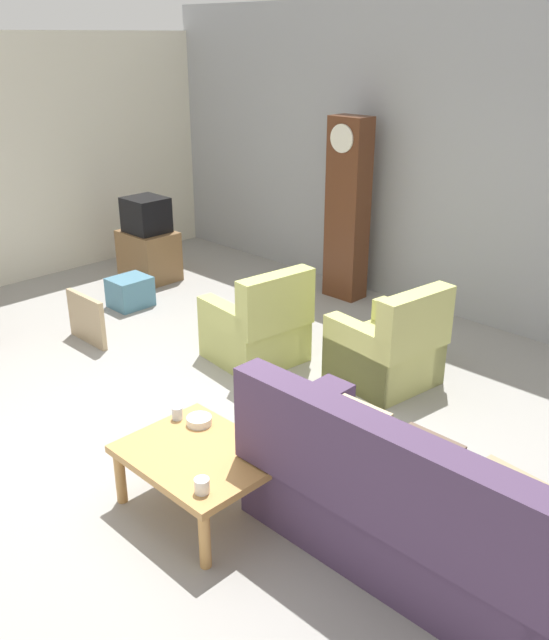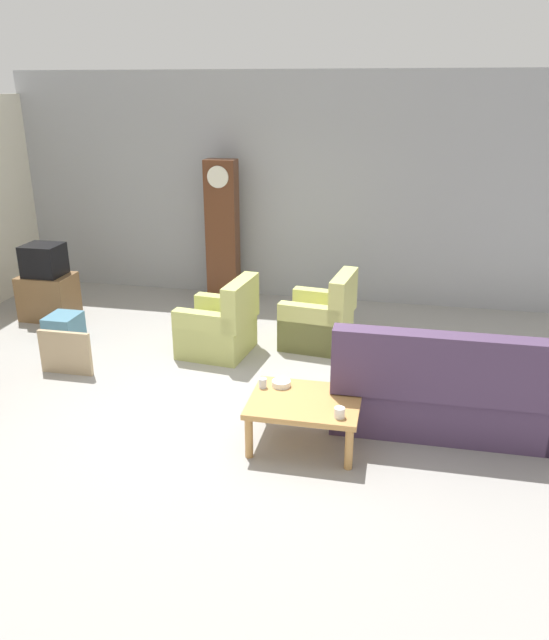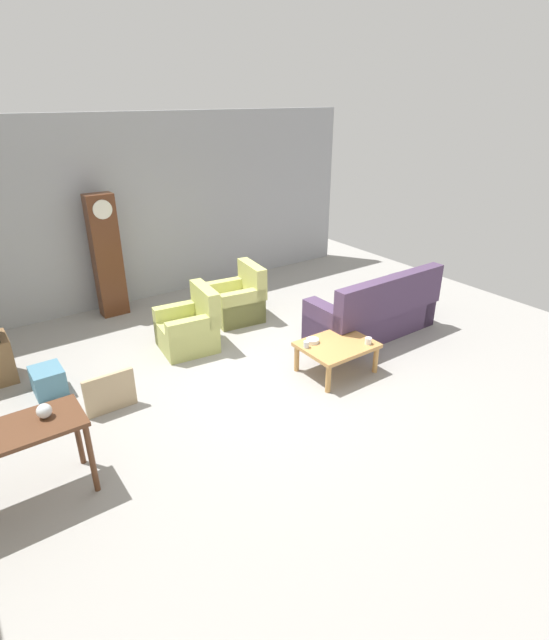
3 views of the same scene
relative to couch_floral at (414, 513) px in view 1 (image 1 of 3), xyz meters
name	(u,v)px [view 1 (image 1 of 3)]	position (x,y,z in m)	size (l,w,h in m)	color
ground_plane	(183,429)	(-2.09, -0.01, -0.36)	(10.40, 10.40, 0.00)	#999691
garage_door_wall	(449,164)	(-2.09, 3.59, 1.24)	(8.40, 0.16, 3.20)	#9EA0A5
couch_floral	(414,513)	(0.00, 0.00, 0.00)	(2.10, 0.89, 1.04)	#4C3856
armchair_olive_near	(258,330)	(-2.55, 1.25, -0.05)	(0.87, 0.85, 0.92)	#B7BC66
armchair_olive_far	(388,351)	(-1.42, 1.73, -0.05)	(0.88, 0.85, 0.92)	#C3C56E
coffee_table_wood	(200,460)	(-1.25, -0.52, 0.01)	(0.96, 0.76, 0.43)	tan
grandfather_clock	(348,210)	(-3.05, 3.15, 0.67)	(0.44, 0.30, 2.04)	#562D19
tv_stand_cabinet	(149,255)	(-5.17, 1.91, -0.05)	(0.68, 0.52, 0.61)	brown
tv_crt	(146,215)	(-5.17, 1.91, 0.46)	(0.48, 0.44, 0.42)	black
framed_picture_leaning	(86,319)	(-4.04, 0.34, -0.11)	(0.60, 0.05, 0.49)	tan
storage_box_blue	(130,292)	(-4.56, 1.20, -0.19)	(0.37, 0.43, 0.34)	teal
cup_white_porcelain	(202,485)	(-0.92, -0.77, 0.12)	(0.09, 0.09, 0.09)	white
cup_blue_rimmed	(177,413)	(-1.66, -0.37, 0.12)	(0.07, 0.07, 0.09)	silver
bowl_white_stacked	(199,421)	(-1.50, -0.31, 0.10)	(0.17, 0.17, 0.05)	white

